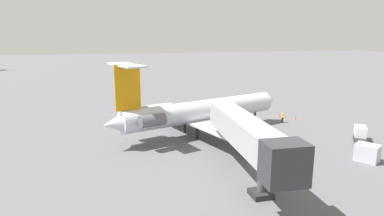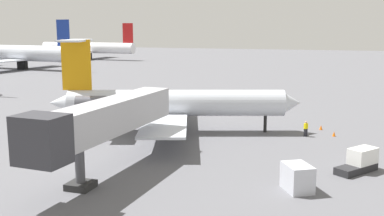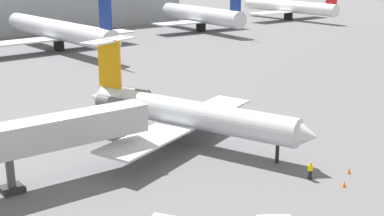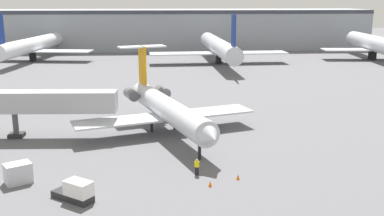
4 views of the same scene
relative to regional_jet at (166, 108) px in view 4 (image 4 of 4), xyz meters
The scene contains 12 objects.
ground_plane 4.88m from the regional_jet, 15.60° to the left, with size 400.00×400.00×0.10m, color #5B5B60.
regional_jet is the anchor object (origin of this frame).
jet_bridge 16.22m from the regional_jet, behind, with size 17.98×3.91×6.19m.
ground_crew_marshaller 15.19m from the regional_jet, 79.63° to the right, with size 0.47×0.46×1.69m.
baggage_tug_lead 21.63m from the regional_jet, 112.63° to the right, with size 4.04×3.52×1.90m.
cargo_container_uld 21.22m from the regional_jet, 133.13° to the right, with size 2.90×2.66×1.95m.
traffic_cone_near 17.74m from the regional_jet, 67.85° to the right, with size 0.36×0.36×0.55m.
traffic_cone_mid 18.30m from the regional_jet, 78.20° to the right, with size 0.36×0.36×0.55m.
terminal_building 100.47m from the regional_jet, 88.10° to the left, with size 133.41×20.06×13.19m.
parked_airliner_west_mid 80.07m from the regional_jet, 116.22° to the left, with size 33.36×39.27×13.43m.
parked_airliner_centre 64.76m from the regional_jet, 76.34° to the left, with size 36.64×43.54×13.64m.
parked_airliner_east_mid 90.20m from the regional_jet, 48.46° to the left, with size 28.59×33.82×13.79m.
Camera 4 is at (-4.38, -58.07, 17.21)m, focal length 42.74 mm.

